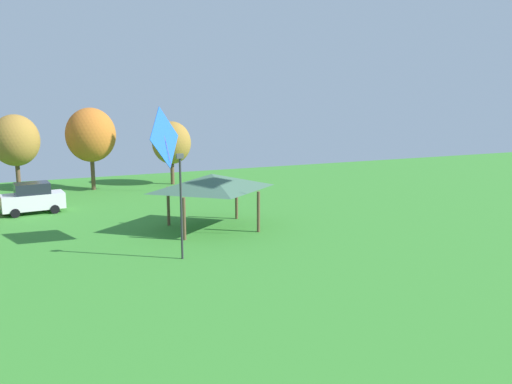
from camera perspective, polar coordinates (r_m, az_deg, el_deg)
kite_flying_2 at (r=31.07m, az=-9.60°, el=5.67°), size 2.28×2.73×3.48m
parked_car_second_from_left at (r=42.61m, az=-22.44°, el=-0.60°), size 4.47×2.41×2.24m
park_pavilion at (r=34.75m, az=-4.67°, el=1.07°), size 6.24×5.01×3.60m
light_post_0 at (r=28.59m, az=-7.90°, el=-0.83°), size 0.36×0.20×5.63m
treeline_tree_3 at (r=49.31m, az=-24.01°, el=4.97°), size 3.90×3.90×6.89m
treeline_tree_4 at (r=50.42m, az=-17.00°, el=5.75°), size 4.36×4.36×7.33m
treeline_tree_5 at (r=51.84m, az=-8.88°, el=5.13°), size 3.65×3.65×5.97m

